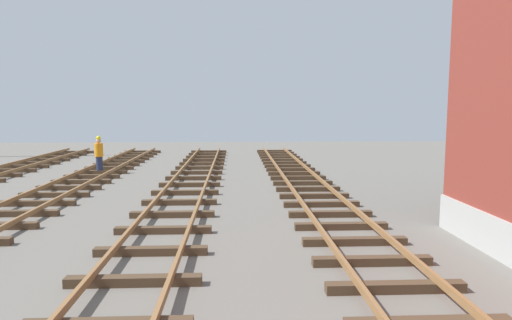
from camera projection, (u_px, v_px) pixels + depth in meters
The scene contains 1 object.
track_worker_foreground at pixel (99, 155), 22.26m from camera, with size 0.40×0.40×1.87m.
Camera 1 is at (-1.92, -2.06, 3.28)m, focal length 31.85 mm.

